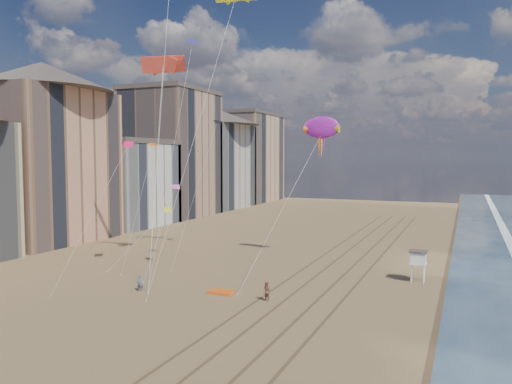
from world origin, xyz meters
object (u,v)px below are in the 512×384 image
Objects in this scene: grounded_kite at (222,292)px; kite_flyer_a at (140,284)px; lifeguard_stand at (418,258)px; show_kite at (322,128)px; kite_flyer_b at (267,292)px.

kite_flyer_a reaches higher than grounded_kite.
grounded_kite is 8.27m from kite_flyer_a.
lifeguard_stand reaches higher than grounded_kite.
kite_flyer_a is at bearing -123.49° from show_kite.
kite_flyer_a is at bearing -150.70° from kite_flyer_b.
show_kite is 28.79m from kite_flyer_a.
lifeguard_stand is 1.85× the size of kite_flyer_b.
grounded_kite is 0.10× the size of show_kite.
grounded_kite is at bearing -166.99° from kite_flyer_b.
lifeguard_stand is 1.41× the size of grounded_kite.
kite_flyer_a is (-13.09, -19.79, -16.30)m from show_kite.
kite_flyer_a is 13.09m from kite_flyer_b.
kite_flyer_a is at bearing -149.75° from lifeguard_stand.
show_kite is at bearing 157.64° from lifeguard_stand.
kite_flyer_b is at bearing -133.48° from lifeguard_stand.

